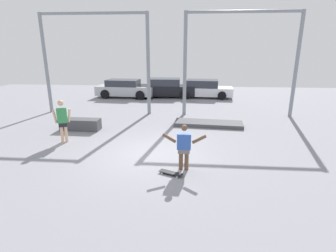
{
  "coord_description": "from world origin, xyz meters",
  "views": [
    {
      "loc": [
        1.32,
        -8.85,
        3.74
      ],
      "look_at": [
        0.48,
        1.43,
        0.67
      ],
      "focal_mm": 28.0,
      "sensor_mm": 36.0,
      "label": 1
    }
  ],
  "objects_px": {
    "bystander": "(62,119)",
    "parked_car_black": "(166,88)",
    "parked_car_silver": "(125,89)",
    "manual_pad": "(208,124)",
    "parked_car_white": "(204,89)",
    "skateboarder": "(184,146)",
    "skateboard": "(171,173)",
    "grind_box": "(80,124)"
  },
  "relations": [
    {
      "from": "grind_box",
      "to": "skateboarder",
      "type": "bearing_deg",
      "value": -37.79
    },
    {
      "from": "manual_pad",
      "to": "bystander",
      "type": "distance_m",
      "value": 6.84
    },
    {
      "from": "skateboard",
      "to": "parked_car_black",
      "type": "xyz_separation_m",
      "value": [
        -1.32,
        13.39,
        0.64
      ]
    },
    {
      "from": "bystander",
      "to": "parked_car_white",
      "type": "bearing_deg",
      "value": -142.56
    },
    {
      "from": "skateboarder",
      "to": "bystander",
      "type": "xyz_separation_m",
      "value": [
        -4.98,
        2.17,
        0.17
      ]
    },
    {
      "from": "skateboarder",
      "to": "bystander",
      "type": "distance_m",
      "value": 5.44
    },
    {
      "from": "skateboarder",
      "to": "parked_car_black",
      "type": "bearing_deg",
      "value": 100.14
    },
    {
      "from": "skateboarder",
      "to": "parked_car_black",
      "type": "relative_size",
      "value": 0.34
    },
    {
      "from": "manual_pad",
      "to": "parked_car_black",
      "type": "bearing_deg",
      "value": 109.77
    },
    {
      "from": "grind_box",
      "to": "parked_car_silver",
      "type": "height_order",
      "value": "parked_car_silver"
    },
    {
      "from": "parked_car_silver",
      "to": "bystander",
      "type": "distance_m",
      "value": 10.38
    },
    {
      "from": "grind_box",
      "to": "parked_car_black",
      "type": "relative_size",
      "value": 0.42
    },
    {
      "from": "skateboard",
      "to": "parked_car_silver",
      "type": "bearing_deg",
      "value": 133.19
    },
    {
      "from": "skateboard",
      "to": "parked_car_white",
      "type": "xyz_separation_m",
      "value": [
        1.62,
        13.43,
        0.6
      ]
    },
    {
      "from": "parked_car_white",
      "to": "manual_pad",
      "type": "bearing_deg",
      "value": -86.3
    },
    {
      "from": "skateboard",
      "to": "manual_pad",
      "type": "distance_m",
      "value": 5.72
    },
    {
      "from": "manual_pad",
      "to": "parked_car_white",
      "type": "height_order",
      "value": "parked_car_white"
    },
    {
      "from": "parked_car_white",
      "to": "bystander",
      "type": "distance_m",
      "value": 12.52
    },
    {
      "from": "manual_pad",
      "to": "parked_car_white",
      "type": "xyz_separation_m",
      "value": [
        0.12,
        7.91,
        0.57
      ]
    },
    {
      "from": "grind_box",
      "to": "parked_car_white",
      "type": "relative_size",
      "value": 0.42
    },
    {
      "from": "parked_car_white",
      "to": "bystander",
      "type": "bearing_deg",
      "value": -115.3
    },
    {
      "from": "grind_box",
      "to": "parked_car_white",
      "type": "distance_m",
      "value": 11.08
    },
    {
      "from": "skateboarder",
      "to": "bystander",
      "type": "height_order",
      "value": "bystander"
    },
    {
      "from": "skateboard",
      "to": "parked_car_silver",
      "type": "relative_size",
      "value": 0.17
    },
    {
      "from": "skateboarder",
      "to": "parked_car_silver",
      "type": "height_order",
      "value": "skateboarder"
    },
    {
      "from": "parked_car_silver",
      "to": "bystander",
      "type": "height_order",
      "value": "bystander"
    },
    {
      "from": "grind_box",
      "to": "manual_pad",
      "type": "height_order",
      "value": "grind_box"
    },
    {
      "from": "skateboard",
      "to": "parked_car_white",
      "type": "height_order",
      "value": "parked_car_white"
    },
    {
      "from": "parked_car_black",
      "to": "parked_car_silver",
      "type": "bearing_deg",
      "value": -173.42
    },
    {
      "from": "bystander",
      "to": "parked_car_black",
      "type": "bearing_deg",
      "value": -129.57
    },
    {
      "from": "skateboarder",
      "to": "parked_car_white",
      "type": "distance_m",
      "value": 13.08
    },
    {
      "from": "skateboarder",
      "to": "parked_car_silver",
      "type": "relative_size",
      "value": 0.32
    },
    {
      "from": "grind_box",
      "to": "parked_car_white",
      "type": "bearing_deg",
      "value": 55.67
    },
    {
      "from": "skateboarder",
      "to": "skateboard",
      "type": "bearing_deg",
      "value": -130.64
    },
    {
      "from": "skateboarder",
      "to": "parked_car_white",
      "type": "relative_size",
      "value": 0.33
    },
    {
      "from": "skateboarder",
      "to": "bystander",
      "type": "bearing_deg",
      "value": 159.13
    },
    {
      "from": "bystander",
      "to": "parked_car_silver",
      "type": "bearing_deg",
      "value": -113.01
    },
    {
      "from": "grind_box",
      "to": "parked_car_silver",
      "type": "bearing_deg",
      "value": 89.51
    },
    {
      "from": "skateboard",
      "to": "grind_box",
      "type": "relative_size",
      "value": 0.42
    },
    {
      "from": "parked_car_silver",
      "to": "parked_car_white",
      "type": "relative_size",
      "value": 1.03
    },
    {
      "from": "grind_box",
      "to": "parked_car_white",
      "type": "xyz_separation_m",
      "value": [
        6.25,
        9.15,
        0.4
      ]
    },
    {
      "from": "parked_car_silver",
      "to": "parked_car_black",
      "type": "relative_size",
      "value": 1.05
    }
  ]
}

